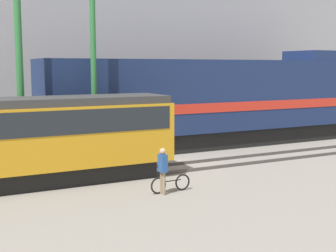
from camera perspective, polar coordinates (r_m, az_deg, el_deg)
name	(u,v)px	position (r m, az deg, el deg)	size (l,w,h in m)	color
ground_plane	(153,163)	(21.89, -1.82, -4.58)	(120.00, 120.00, 0.00)	gray
track_near	(169,168)	(20.48, 0.13, -5.20)	(60.00, 1.50, 0.14)	#47423D
track_far	(131,153)	(24.29, -4.58, -3.25)	(60.00, 1.50, 0.14)	#47423D
building_backdrop	(80,28)	(31.74, -10.63, 11.63)	(48.27, 6.00, 13.96)	#99999E
freight_locomotive	(211,102)	(26.26, 5.30, 2.99)	(18.77, 3.04, 5.45)	black
streetcar	(24,136)	(18.19, -17.14, -1.22)	(11.35, 2.54, 3.33)	black
bicycle	(171,184)	(16.91, 0.32, -7.04)	(1.61, 0.44, 0.67)	black
person	(163,166)	(16.43, -0.65, -4.96)	(0.23, 0.37, 1.66)	#8C7A5B
utility_pole_left	(20,76)	(20.18, -17.61, 5.79)	(0.29, 0.29, 8.18)	#2D7238
utility_pole_center	(93,58)	(20.96, -9.09, 8.18)	(0.25, 0.25, 9.72)	#2D7238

